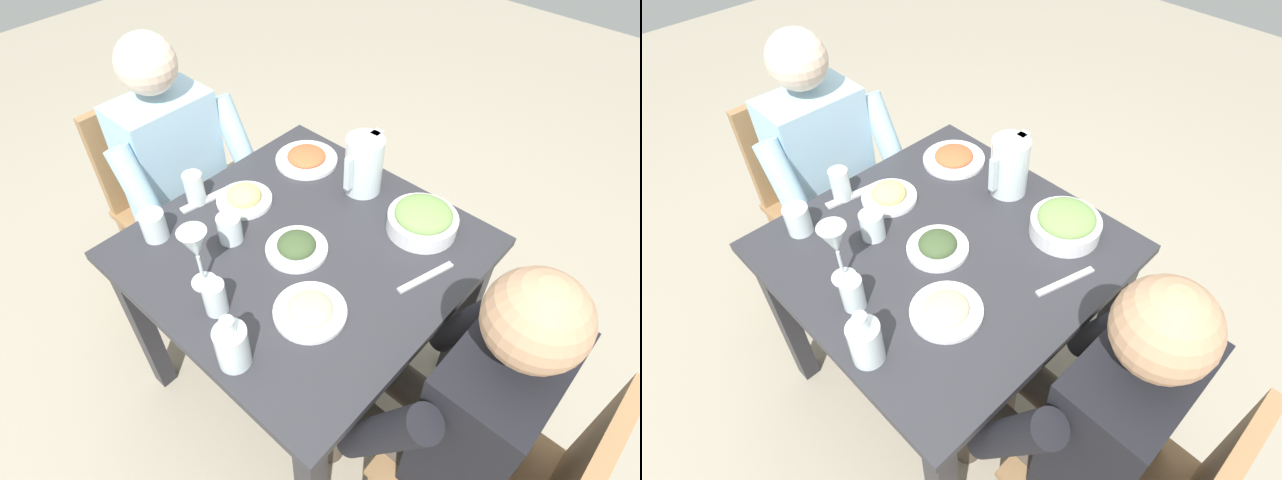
% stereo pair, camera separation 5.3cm
% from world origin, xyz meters
% --- Properties ---
extents(ground_plane, '(8.00, 8.00, 0.00)m').
position_xyz_m(ground_plane, '(0.00, 0.00, 0.00)').
color(ground_plane, '#9E937F').
extents(dining_table, '(0.89, 0.89, 0.73)m').
position_xyz_m(dining_table, '(0.00, 0.00, 0.60)').
color(dining_table, '#2D2D33').
rests_on(dining_table, ground_plane).
extents(chair_near, '(0.40, 0.40, 0.87)m').
position_xyz_m(chair_near, '(-0.00, -0.76, 0.49)').
color(chair_near, '#997047').
rests_on(chair_near, ground_plane).
extents(diner_near, '(0.48, 0.53, 1.16)m').
position_xyz_m(diner_near, '(-0.00, -0.56, 0.63)').
color(diner_near, '#9EC6E0').
rests_on(diner_near, ground_plane).
extents(diner_far, '(0.48, 0.53, 1.16)m').
position_xyz_m(diner_far, '(0.08, 0.56, 0.63)').
color(diner_far, black).
rests_on(diner_far, ground_plane).
extents(water_pitcher, '(0.16, 0.12, 0.19)m').
position_xyz_m(water_pitcher, '(-0.31, -0.04, 0.82)').
color(water_pitcher, silver).
rests_on(water_pitcher, dining_table).
extents(salad_bowl, '(0.21, 0.21, 0.09)m').
position_xyz_m(salad_bowl, '(-0.29, 0.21, 0.77)').
color(salad_bowl, white).
rests_on(salad_bowl, dining_table).
extents(plate_beans, '(0.19, 0.19, 0.04)m').
position_xyz_m(plate_beans, '(0.16, 0.18, 0.74)').
color(plate_beans, white).
rests_on(plate_beans, dining_table).
extents(plate_dolmas, '(0.18, 0.18, 0.05)m').
position_xyz_m(plate_dolmas, '(0.03, -0.00, 0.74)').
color(plate_dolmas, white).
rests_on(plate_dolmas, dining_table).
extents(plate_rice_curry, '(0.21, 0.21, 0.04)m').
position_xyz_m(plate_rice_curry, '(-0.30, -0.27, 0.74)').
color(plate_rice_curry, white).
rests_on(plate_rice_curry, dining_table).
extents(plate_fries, '(0.18, 0.18, 0.06)m').
position_xyz_m(plate_fries, '(-0.01, -0.27, 0.75)').
color(plate_fries, white).
rests_on(plate_fries, dining_table).
extents(water_glass_by_pitcher, '(0.06, 0.06, 0.10)m').
position_xyz_m(water_glass_by_pitcher, '(0.31, -0.01, 0.78)').
color(water_glass_by_pitcher, silver).
rests_on(water_glass_by_pitcher, dining_table).
extents(water_glass_far_left, '(0.07, 0.07, 0.09)m').
position_xyz_m(water_glass_far_left, '(0.12, -0.17, 0.77)').
color(water_glass_far_left, silver).
rests_on(water_glass_far_left, dining_table).
extents(water_glass_near_right, '(0.07, 0.07, 0.09)m').
position_xyz_m(water_glass_near_right, '(0.26, -0.35, 0.77)').
color(water_glass_near_right, silver).
rests_on(water_glass_near_right, dining_table).
extents(water_glass_center, '(0.06, 0.06, 0.11)m').
position_xyz_m(water_glass_center, '(0.09, -0.38, 0.78)').
color(water_glass_center, silver).
rests_on(water_glass_center, dining_table).
extents(wine_glass, '(0.08, 0.08, 0.20)m').
position_xyz_m(wine_glass, '(0.28, -0.10, 0.87)').
color(wine_glass, silver).
rests_on(wine_glass, dining_table).
extents(oil_carafe, '(0.08, 0.08, 0.16)m').
position_xyz_m(oil_carafe, '(0.38, 0.14, 0.78)').
color(oil_carafe, silver).
rests_on(oil_carafe, dining_table).
extents(fork_near, '(0.17, 0.05, 0.01)m').
position_xyz_m(fork_near, '(0.07, -0.36, 0.73)').
color(fork_near, silver).
rests_on(fork_near, dining_table).
extents(knife_near, '(0.18, 0.07, 0.01)m').
position_xyz_m(knife_near, '(-0.14, 0.33, 0.73)').
color(knife_near, silver).
rests_on(knife_near, dining_table).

